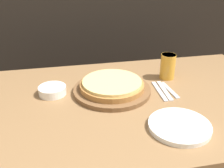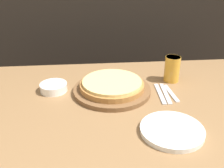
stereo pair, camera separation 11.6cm
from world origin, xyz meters
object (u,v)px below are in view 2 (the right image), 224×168
(dinner_knife, at_px, (166,93))
(side_bowl, at_px, (54,87))
(pizza_on_board, at_px, (112,87))
(spoon, at_px, (171,93))
(beer_glass, at_px, (172,68))
(fork, at_px, (160,94))
(dinner_plate, at_px, (172,130))

(dinner_knife, bearing_deg, side_bowl, 171.59)
(pizza_on_board, relative_size, dinner_knife, 1.86)
(spoon, bearing_deg, beer_glass, 73.95)
(fork, height_order, dinner_knife, same)
(beer_glass, height_order, fork, beer_glass)
(side_bowl, relative_size, spoon, 0.77)
(pizza_on_board, relative_size, beer_glass, 2.80)
(fork, distance_m, dinner_knife, 0.02)
(side_bowl, bearing_deg, beer_glass, 5.86)
(side_bowl, bearing_deg, dinner_plate, -38.28)
(dinner_plate, xyz_separation_m, fork, (0.03, 0.28, -0.01))
(pizza_on_board, relative_size, dinner_plate, 1.55)
(pizza_on_board, height_order, dinner_plate, pizza_on_board)
(dinner_plate, bearing_deg, pizza_on_board, 119.89)
(dinner_plate, distance_m, dinner_knife, 0.28)
(beer_glass, relative_size, fork, 0.67)
(spoon, bearing_deg, dinner_plate, -106.09)
(dinner_knife, height_order, spoon, same)
(dinner_knife, bearing_deg, dinner_plate, -101.18)
(pizza_on_board, bearing_deg, beer_glass, 17.14)
(dinner_plate, relative_size, fork, 1.20)
(pizza_on_board, height_order, fork, pizza_on_board)
(pizza_on_board, distance_m, side_bowl, 0.26)
(dinner_plate, distance_m, fork, 0.28)
(pizza_on_board, xyz_separation_m, dinner_plate, (0.18, -0.31, -0.02))
(pizza_on_board, xyz_separation_m, dinner_knife, (0.23, -0.04, -0.02))
(pizza_on_board, distance_m, dinner_plate, 0.36)
(fork, bearing_deg, pizza_on_board, 169.50)
(pizza_on_board, height_order, side_bowl, pizza_on_board)
(fork, xyz_separation_m, dinner_knife, (0.02, 0.00, 0.00))
(pizza_on_board, height_order, beer_glass, beer_glass)
(fork, bearing_deg, side_bowl, 171.15)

